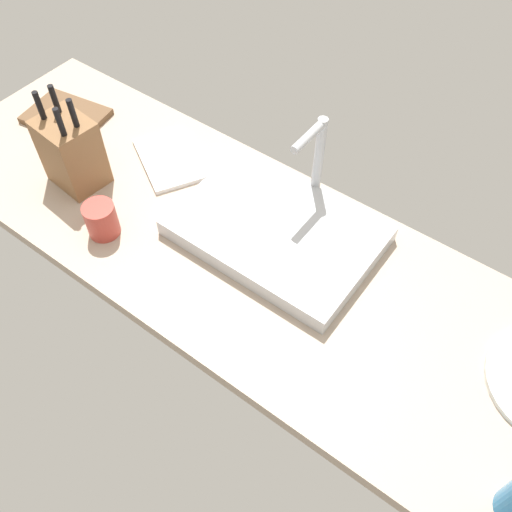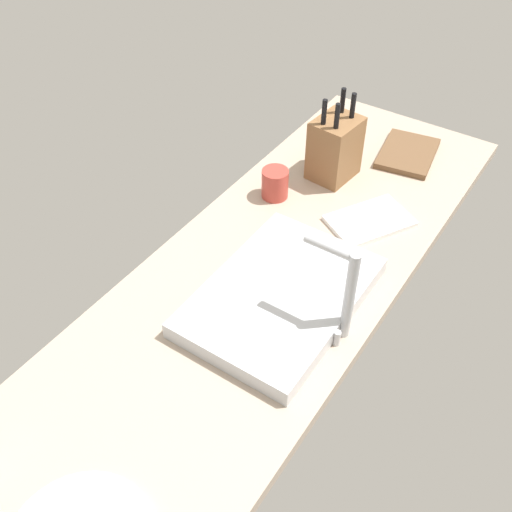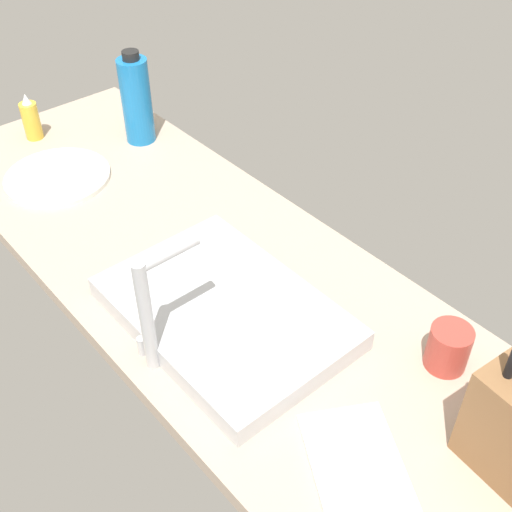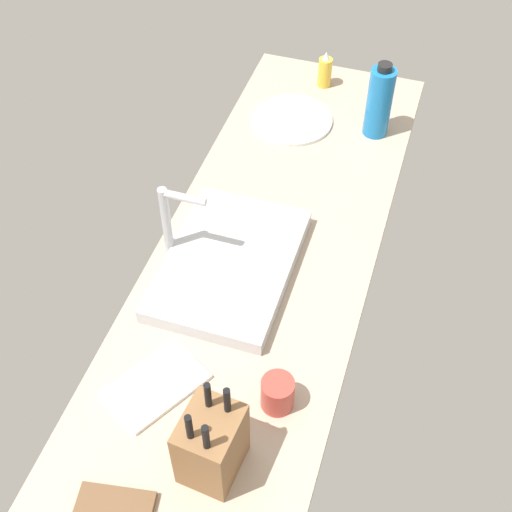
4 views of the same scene
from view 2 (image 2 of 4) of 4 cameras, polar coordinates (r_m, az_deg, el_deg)
The scene contains 7 objects.
countertop_slab at distance 142.75cm, azimuth -0.64°, elevation -4.36°, with size 195.22×57.60×3.50cm, color tan.
sink_basin at distance 138.54cm, azimuth 2.38°, elevation -3.90°, with size 46.26×32.01×4.37cm, color #B7BABF.
faucet at distance 125.22cm, azimuth 8.43°, elevation -3.04°, with size 5.50×12.50×24.13cm.
knife_block at distance 174.57cm, azimuth 7.54°, elevation 10.21°, with size 14.34×12.39×25.53cm.
cutting_board at distance 191.90cm, azimuth 14.28°, elevation 9.49°, with size 21.70×15.70×1.80cm, color brown.
dish_towel at distance 163.60cm, azimuth 10.80°, elevation 3.33°, with size 21.74×14.03×1.20cm, color white.
coffee_mug at distance 167.79cm, azimuth 1.83°, elevation 6.93°, with size 7.53×7.53×8.55cm, color #B23D33.
Camera 2 is at (78.92, 54.69, 107.39)cm, focal length 41.88 mm.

